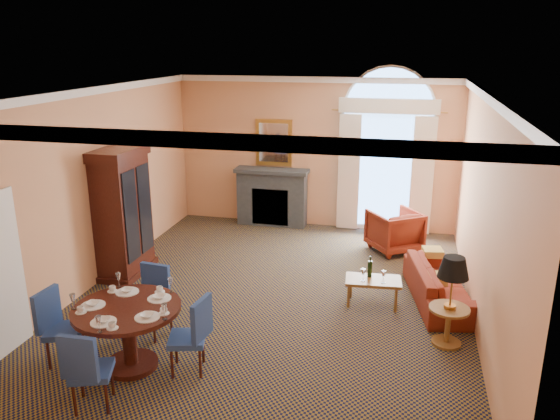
% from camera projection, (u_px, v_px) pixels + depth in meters
% --- Properties ---
extents(ground, '(7.50, 7.50, 0.00)m').
position_uv_depth(ground, '(273.00, 297.00, 8.64)').
color(ground, black).
rests_on(ground, ground).
extents(room_envelope, '(6.04, 7.52, 3.45)m').
position_uv_depth(room_envelope, '(281.00, 133.00, 8.53)').
color(room_envelope, '#E49F6D').
rests_on(room_envelope, ground).
extents(armoire, '(0.63, 1.12, 2.21)m').
position_uv_depth(armoire, '(123.00, 215.00, 9.27)').
color(armoire, black).
rests_on(armoire, ground).
extents(dining_table, '(1.30, 1.30, 1.02)m').
position_uv_depth(dining_table, '(128.00, 323.00, 6.61)').
color(dining_table, black).
rests_on(dining_table, ground).
extents(dining_chair_north, '(0.53, 0.53, 0.96)m').
position_uv_depth(dining_chair_north, '(154.00, 295.00, 7.48)').
color(dining_chair_north, navy).
rests_on(dining_chair_north, ground).
extents(dining_chair_south, '(0.55, 0.55, 0.96)m').
position_uv_depth(dining_chair_south, '(85.00, 367.00, 5.82)').
color(dining_chair_south, navy).
rests_on(dining_chair_south, ground).
extents(dining_chair_east, '(0.53, 0.53, 0.96)m').
position_uv_depth(dining_chair_east, '(194.00, 331.00, 6.55)').
color(dining_chair_east, navy).
rests_on(dining_chair_east, ground).
extents(dining_chair_west, '(0.54, 0.54, 0.96)m').
position_uv_depth(dining_chair_west, '(56.00, 321.00, 6.76)').
color(dining_chair_west, navy).
rests_on(dining_chair_west, ground).
extents(sofa, '(1.14, 2.08, 0.58)m').
position_uv_depth(sofa, '(440.00, 284.00, 8.43)').
color(sofa, maroon).
rests_on(sofa, ground).
extents(armchair, '(1.21, 1.21, 0.80)m').
position_uv_depth(armchair, '(394.00, 231.00, 10.49)').
color(armchair, maroon).
rests_on(armchair, ground).
extents(coffee_table, '(0.87, 0.54, 0.76)m').
position_uv_depth(coffee_table, '(373.00, 281.00, 8.29)').
color(coffee_table, brown).
rests_on(coffee_table, ground).
extents(side_table, '(0.53, 0.53, 1.22)m').
position_uv_depth(side_table, '(451.00, 289.00, 7.08)').
color(side_table, brown).
rests_on(side_table, ground).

